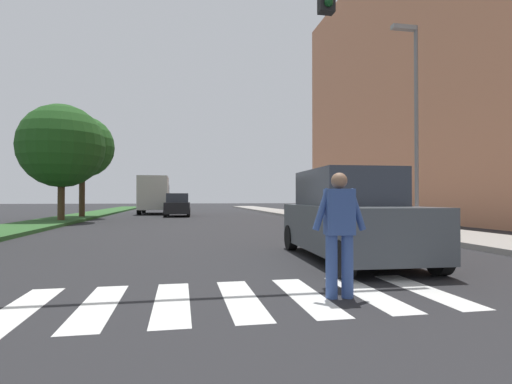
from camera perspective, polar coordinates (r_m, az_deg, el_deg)
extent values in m
plane|color=#262628|center=(28.03, -9.09, -3.59)|extent=(140.00, 140.00, 0.00)
cube|color=silver|center=(5.76, -30.75, -14.23)|extent=(0.45, 2.20, 0.01)
cube|color=silver|center=(5.52, -21.64, -14.87)|extent=(0.45, 2.20, 0.01)
cube|color=silver|center=(5.43, -11.93, -15.15)|extent=(0.45, 2.20, 0.01)
cube|color=silver|center=(5.49, -2.16, -15.02)|extent=(0.45, 2.20, 0.01)
cube|color=silver|center=(5.69, 7.14, -14.51)|extent=(0.45, 2.20, 0.01)
cube|color=silver|center=(6.02, 15.56, -13.72)|extent=(0.45, 2.20, 0.01)
cube|color=silver|center=(6.46, 22.93, -12.79)|extent=(0.45, 2.20, 0.01)
cube|color=#2D5B28|center=(26.87, -25.27, -3.48)|extent=(2.68, 64.00, 0.15)
cylinder|color=#4C3823|center=(23.95, -26.11, -0.44)|extent=(0.36, 0.36, 2.67)
sphere|color=#1E4C19|center=(24.12, -26.07, 5.94)|extent=(4.49, 4.49, 4.49)
cylinder|color=#4C3823|center=(28.03, -23.64, 0.16)|extent=(0.36, 0.36, 3.31)
sphere|color=#23561E|center=(28.22, -23.61, 5.96)|extent=(3.99, 3.99, 3.99)
cube|color=#9E9991|center=(27.51, 8.30, -3.49)|extent=(3.00, 64.00, 0.15)
sphere|color=#0F3F19|center=(7.97, 10.37, 25.17)|extent=(0.16, 0.16, 0.16)
cylinder|color=slate|center=(15.83, 21.98, 8.49)|extent=(0.14, 0.14, 7.50)
cube|color=gray|center=(16.56, 20.34, 21.20)|extent=(0.90, 0.24, 0.16)
cylinder|color=#334C8C|center=(5.60, 12.94, -10.31)|extent=(0.17, 0.17, 0.85)
cylinder|color=#334C8C|center=(5.54, 10.76, -10.43)|extent=(0.17, 0.17, 0.85)
cube|color=#334C8C|center=(5.49, 11.83, -2.79)|extent=(0.40, 0.27, 0.62)
cylinder|color=#334C8C|center=(5.57, 14.18, -2.44)|extent=(0.27, 0.11, 0.58)
cylinder|color=#334C8C|center=(5.42, 9.42, -2.50)|extent=(0.27, 0.11, 0.58)
sphere|color=#8C664C|center=(5.50, 11.82, 1.59)|extent=(0.24, 0.24, 0.22)
cube|color=#474C51|center=(8.89, 13.38, -5.00)|extent=(2.05, 4.66, 0.96)
cube|color=#2D333D|center=(9.09, 12.82, 0.61)|extent=(1.76, 2.58, 0.79)
cylinder|color=black|center=(7.70, 24.77, -8.44)|extent=(0.24, 0.65, 0.64)
cylinder|color=black|center=(6.91, 12.48, -9.39)|extent=(0.24, 0.65, 0.64)
cylinder|color=black|center=(10.96, 13.96, -6.20)|extent=(0.24, 0.65, 0.64)
cylinder|color=black|center=(10.41, 5.03, -6.51)|extent=(0.24, 0.65, 0.64)
cube|color=black|center=(29.71, -11.15, -2.24)|extent=(1.87, 4.10, 0.80)
cube|color=#2D333D|center=(29.50, -11.16, -0.83)|extent=(1.59, 1.86, 0.65)
cylinder|color=black|center=(31.33, -12.50, -2.71)|extent=(0.24, 0.65, 0.64)
cylinder|color=black|center=(31.28, -9.59, -2.72)|extent=(0.24, 0.65, 0.64)
cylinder|color=black|center=(28.19, -12.88, -2.92)|extent=(0.24, 0.65, 0.64)
cylinder|color=black|center=(28.13, -9.65, -2.93)|extent=(0.24, 0.65, 0.64)
cube|color=#474C51|center=(36.90, -14.13, -0.66)|extent=(2.30, 2.00, 2.20)
cube|color=beige|center=(33.81, -14.44, -0.14)|extent=(2.30, 4.20, 2.70)
cylinder|color=black|center=(36.99, -15.76, -2.21)|extent=(0.30, 0.90, 0.90)
cylinder|color=black|center=(36.86, -12.50, -2.22)|extent=(0.30, 0.90, 0.90)
cylinder|color=black|center=(32.86, -16.40, -2.38)|extent=(0.30, 0.90, 0.90)
cylinder|color=black|center=(32.71, -12.73, -2.40)|extent=(0.30, 0.90, 0.90)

